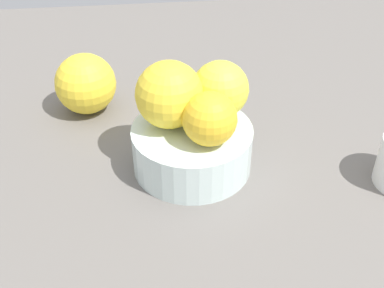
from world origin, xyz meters
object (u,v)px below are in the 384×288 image
object	(u,v)px
orange_in_bowl_2	(169,95)
fruit_bowl	(192,148)
orange_in_bowl_1	(210,119)
orange_in_bowl_0	(220,89)
orange_loose_0	(86,84)

from	to	relation	value
orange_in_bowl_2	fruit_bowl	bearing A→B (deg)	-122.09
fruit_bowl	orange_in_bowl_1	bearing A→B (deg)	-146.92
fruit_bowl	orange_in_bowl_2	size ratio (longest dim) A/B	1.82
orange_in_bowl_0	orange_in_bowl_2	distance (cm)	6.48
orange_in_bowl_2	orange_loose_0	xyz separation A→B (cm)	(12.95, 11.15, -5.32)
orange_in_bowl_0	orange_loose_0	xyz separation A→B (cm)	(11.49, 17.44, -4.78)
orange_in_bowl_1	orange_loose_0	xyz separation A→B (cm)	(17.16, 15.37, -4.41)
orange_loose_0	fruit_bowl	bearing A→B (deg)	-136.76
fruit_bowl	orange_loose_0	bearing A→B (deg)	43.24
fruit_bowl	orange_in_bowl_2	world-z (taller)	orange_in_bowl_2
fruit_bowl	orange_in_bowl_1	xyz separation A→B (cm)	(-2.63, -1.71, 6.09)
orange_in_bowl_2	orange_loose_0	distance (cm)	17.90
orange_in_bowl_0	orange_loose_0	distance (cm)	21.43
fruit_bowl	orange_in_bowl_1	world-z (taller)	orange_in_bowl_1
orange_in_bowl_1	orange_in_bowl_2	size ratio (longest dim) A/B	0.78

